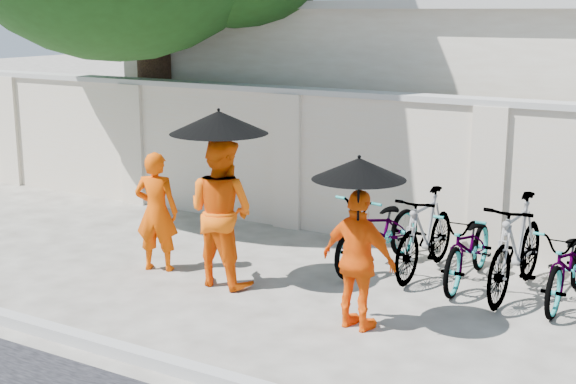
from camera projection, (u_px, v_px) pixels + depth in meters
The scene contains 14 objects.
ground at pixel (224, 301), 8.96m from camera, with size 80.00×80.00×0.00m, color #B1ADA1.
kerb at pixel (118, 350), 7.53m from camera, with size 40.00×0.16×0.12m, color #A5A5A2.
compound_wall at pixel (419, 174), 10.91m from camera, with size 20.00×0.30×2.00m, color beige.
building_behind at pixel (562, 107), 13.45m from camera, with size 14.00×6.00×3.20m, color silver.
monk_left at pixel (156, 212), 9.90m from camera, with size 0.55×0.36×1.50m, color #EB4D02.
monk_center at pixel (221, 212), 9.36m from camera, with size 0.86×0.67×1.76m, color #FF5D07.
parasol_center at pixel (219, 122), 9.03m from camera, with size 1.13×1.13×1.08m.
monk_right at pixel (359, 260), 8.04m from camera, with size 0.85×0.35×1.45m, color #FF5D09.
parasol_right at pixel (359, 169), 7.75m from camera, with size 0.93×0.93×0.97m.
bike_0 at pixel (380, 230), 10.04m from camera, with size 0.65×1.87×0.98m, color gray.
bike_1 at pixel (425, 233), 9.78m from camera, with size 0.49×1.74×1.05m, color gray.
bike_2 at pixel (469, 247), 9.45m from camera, with size 0.60×1.73×0.91m, color gray.
bike_3 at pixel (516, 247), 9.05m from camera, with size 0.54×1.90×1.14m, color gray.
bike_4 at pixel (569, 265), 8.81m from camera, with size 0.59×1.70×0.89m, color gray.
Camera 1 is at (4.98, -6.88, 3.18)m, focal length 50.00 mm.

